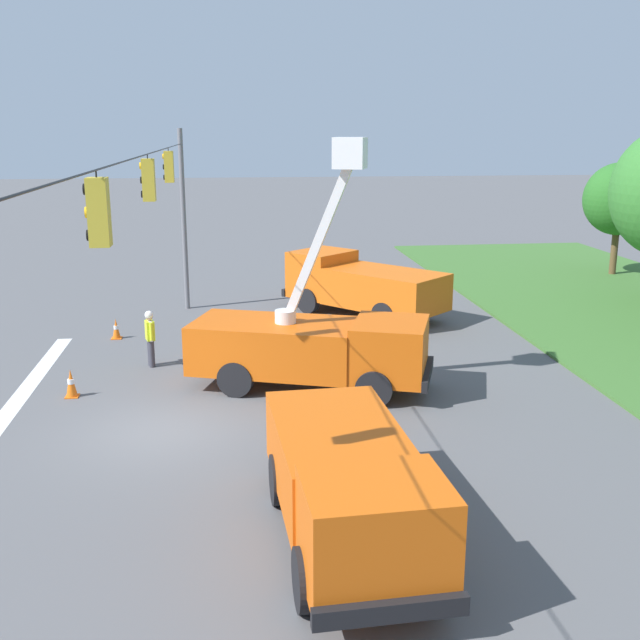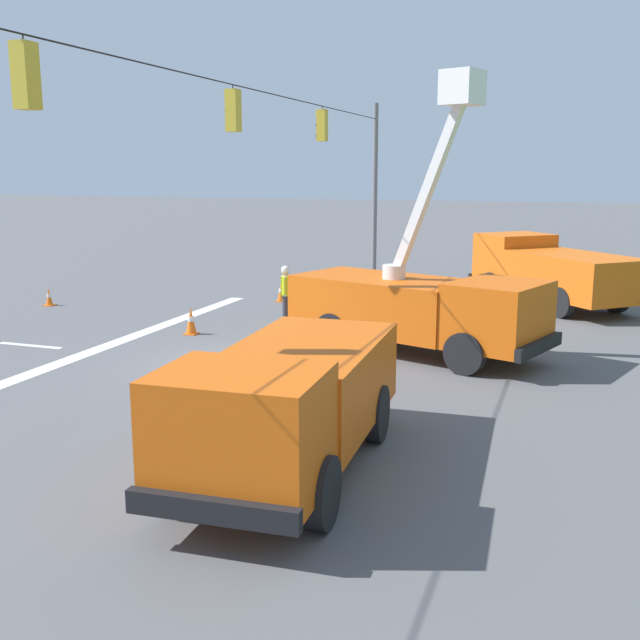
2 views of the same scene
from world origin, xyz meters
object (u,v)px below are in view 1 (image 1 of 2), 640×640
object	(u,v)px
utility_truck_support_far	(361,284)
traffic_cone_foreground_left	(116,329)
tree_far_west	(619,199)
utility_truck_support_near	(349,483)
road_worker	(150,335)
utility_truck_bucket_lift	(312,343)
traffic_cone_foreground_right	(71,383)

from	to	relation	value
utility_truck_support_far	traffic_cone_foreground_left	world-z (taller)	utility_truck_support_far
utility_truck_support_far	traffic_cone_foreground_left	bearing A→B (deg)	-75.35
tree_far_west	utility_truck_support_far	xyz separation A→B (m)	(6.58, -13.98, -2.57)
utility_truck_support_near	road_worker	world-z (taller)	utility_truck_support_near
utility_truck_bucket_lift	utility_truck_support_far	xyz separation A→B (m)	(-8.40, 2.88, -0.10)
tree_far_west	utility_truck_support_near	bearing A→B (deg)	-36.38
utility_truck_support_near	road_worker	distance (m)	11.81
traffic_cone_foreground_left	tree_far_west	bearing A→B (deg)	111.19
road_worker	traffic_cone_foreground_right	size ratio (longest dim) A/B	2.23
utility_truck_bucket_lift	traffic_cone_foreground_left	world-z (taller)	utility_truck_bucket_lift
utility_truck_support_near	traffic_cone_foreground_left	xyz separation A→B (m)	(-14.31, -5.99, -0.83)
tree_far_west	utility_truck_support_near	size ratio (longest dim) A/B	0.92
utility_truck_support_far	traffic_cone_foreground_right	distance (m)	12.69
tree_far_west	utility_truck_support_far	world-z (taller)	tree_far_west
utility_truck_support_near	road_worker	bearing A→B (deg)	-157.85
utility_truck_support_near	traffic_cone_foreground_right	xyz separation A→B (m)	(-8.39, -6.37, -0.79)
tree_far_west	traffic_cone_foreground_left	distance (m)	25.05
utility_truck_support_near	traffic_cone_foreground_left	bearing A→B (deg)	-157.30
traffic_cone_foreground_left	utility_truck_support_near	bearing A→B (deg)	22.70
road_worker	traffic_cone_foreground_left	world-z (taller)	road_worker
utility_truck_support_far	utility_truck_support_near	bearing A→B (deg)	-10.74
utility_truck_support_near	traffic_cone_foreground_right	size ratio (longest dim) A/B	7.68
utility_truck_bucket_lift	traffic_cone_foreground_right	bearing A→B (deg)	-90.67
utility_truck_support_near	traffic_cone_foreground_left	size ratio (longest dim) A/B	8.54
utility_truck_support_near	utility_truck_support_far	xyz separation A→B (m)	(-16.71, 3.17, 0.06)
utility_truck_support_far	tree_far_west	bearing A→B (deg)	115.19
traffic_cone_foreground_left	traffic_cone_foreground_right	world-z (taller)	traffic_cone_foreground_right
utility_truck_bucket_lift	utility_truck_support_far	size ratio (longest dim) A/B	1.09
traffic_cone_foreground_right	utility_truck_support_near	bearing A→B (deg)	37.21
utility_truck_support_near	utility_truck_support_far	bearing A→B (deg)	169.26
utility_truck_bucket_lift	road_worker	xyz separation A→B (m)	(-2.63, -4.74, -0.35)
tree_far_west	traffic_cone_foreground_right	distance (m)	28.05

